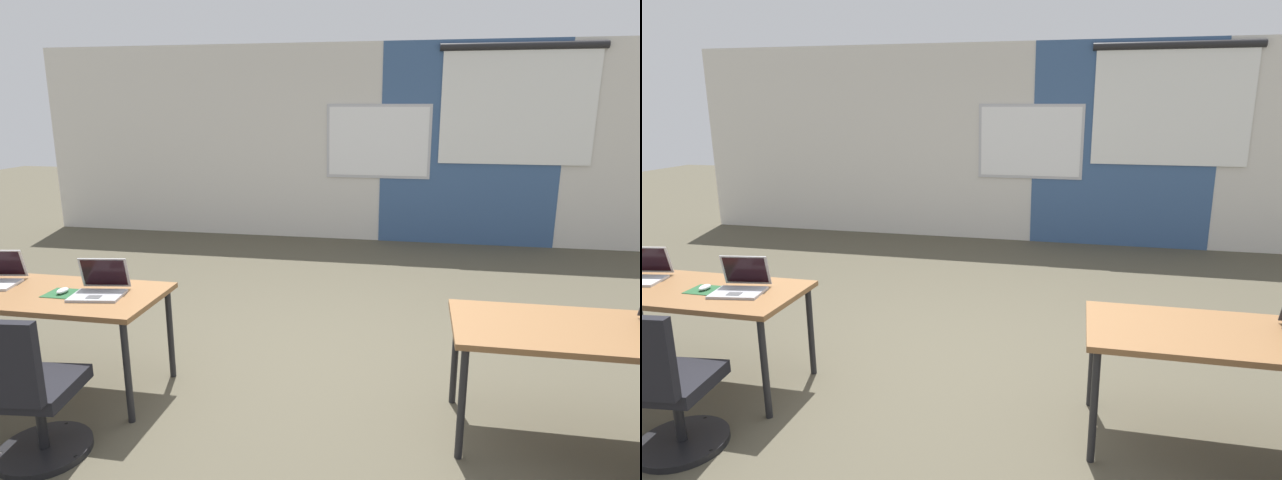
% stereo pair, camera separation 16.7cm
% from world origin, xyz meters
% --- Properties ---
extents(ground_plane, '(24.00, 24.00, 0.00)m').
position_xyz_m(ground_plane, '(0.00, 0.00, 0.00)').
color(ground_plane, '#4C4738').
extents(back_wall_assembly, '(10.00, 0.27, 2.80)m').
position_xyz_m(back_wall_assembly, '(0.05, 4.20, 1.41)').
color(back_wall_assembly, silver).
rests_on(back_wall_assembly, ground).
extents(desk_near_left, '(1.60, 0.70, 0.72)m').
position_xyz_m(desk_near_left, '(-1.75, -0.60, 0.66)').
color(desk_near_left, brown).
rests_on(desk_near_left, ground).
extents(desk_near_right, '(1.60, 0.70, 0.72)m').
position_xyz_m(desk_near_right, '(1.75, -0.60, 0.66)').
color(desk_near_right, brown).
rests_on(desk_near_right, ground).
extents(laptop_near_left_end, '(0.38, 0.35, 0.23)m').
position_xyz_m(laptop_near_left_end, '(-2.21, -0.51, 0.77)').
color(laptop_near_left_end, '#B7B7BC').
rests_on(laptop_near_left_end, desk_near_left).
extents(laptop_near_left_inner, '(0.37, 0.33, 0.23)m').
position_xyz_m(laptop_near_left_inner, '(-1.35, -0.58, 0.77)').
color(laptop_near_left_inner, '#9E9EA3').
rests_on(laptop_near_left_inner, desk_near_left).
extents(mousepad_near_left_inner, '(0.22, 0.19, 0.00)m').
position_xyz_m(mousepad_near_left_inner, '(-1.61, -0.61, 0.72)').
color(mousepad_near_left_inner, '#23512D').
rests_on(mousepad_near_left_inner, desk_near_left).
extents(mouse_near_left_inner, '(0.06, 0.10, 0.03)m').
position_xyz_m(mouse_near_left_inner, '(-1.61, -0.61, 0.74)').
color(mouse_near_left_inner, silver).
rests_on(mouse_near_left_inner, mousepad_near_left_inner).
extents(chair_near_left_inner, '(0.52, 0.56, 0.92)m').
position_xyz_m(chair_near_left_inner, '(-1.34, -1.35, 0.38)').
color(chair_near_left_inner, black).
rests_on(chair_near_left_inner, ground).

